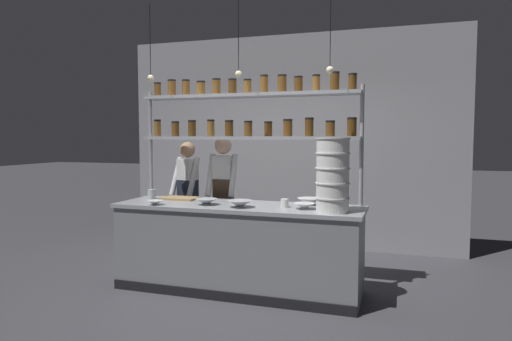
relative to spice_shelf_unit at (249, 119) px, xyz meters
The scene contains 16 objects.
ground_plane 1.87m from the spice_shelf_unit, 92.13° to the right, with size 40.00×40.00×0.00m, color #3D3D42.
back_wall 1.85m from the spice_shelf_unit, 90.38° to the left, with size 5.03×0.12×3.13m, color #939399.
prep_counter 1.42m from the spice_shelf_unit, 92.12° to the right, with size 2.63×0.76×0.92m.
spice_shelf_unit is the anchor object (origin of this frame).
chef_left 1.45m from the spice_shelf_unit, 155.23° to the left, with size 0.41×0.33×1.57m.
chef_center 1.06m from the spice_shelf_unit, 144.18° to the left, with size 0.37×0.30×1.63m.
container_stack 1.26m from the spice_shelf_unit, 26.41° to the right, with size 0.33×0.33×0.71m.
cutting_board 1.21m from the spice_shelf_unit, 169.59° to the right, with size 0.40×0.26×0.02m.
prep_bowl_near_left 1.04m from the spice_shelf_unit, 126.82° to the right, with size 0.23×0.23×0.06m.
prep_bowl_center_front 1.13m from the spice_shelf_unit, ahead, with size 0.25×0.25×0.07m.
prep_bowl_center_back 1.01m from the spice_shelf_unit, 82.18° to the right, with size 0.26×0.26×0.07m.
prep_bowl_near_right 1.21m from the spice_shelf_unit, 29.17° to the right, with size 0.22×0.22×0.06m.
prep_bowl_far_left 1.37m from the spice_shelf_unit, 143.75° to the right, with size 0.17×0.17×0.05m.
serving_cup_front 1.43m from the spice_shelf_unit, 169.46° to the right, with size 0.09×0.09×0.11m.
serving_cup_by_board 1.07m from the spice_shelf_unit, 35.36° to the right, with size 0.08×0.08×0.09m.
pendant_light_row 0.60m from the spice_shelf_unit, 95.76° to the right, with size 2.05×0.07×0.83m.
Camera 1 is at (1.66, -4.48, 1.63)m, focal length 32.00 mm.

